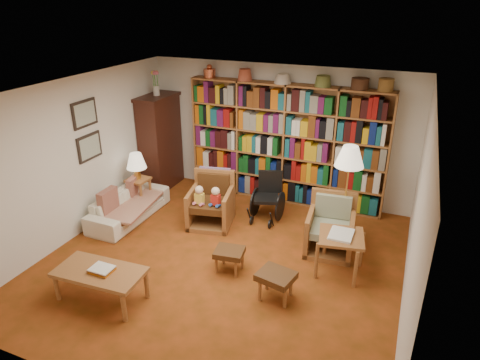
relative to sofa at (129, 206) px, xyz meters
The scene contains 23 objects.
floor 2.14m from the sofa, 15.53° to the right, with size 5.00×5.00×0.00m, color #973D17.
ceiling 3.11m from the sofa, 15.53° to the right, with size 5.00×5.00×0.00m, color white.
wall_back 2.99m from the sofa, 43.28° to the left, with size 5.00×5.00×0.00m, color silver.
wall_front 3.83m from the sofa, 56.26° to the right, with size 5.00×5.00×0.00m, color silver.
wall_left 1.25m from the sofa, 128.30° to the right, with size 5.00×5.00×0.00m, color silver.
wall_right 4.70m from the sofa, ahead, with size 5.00×5.00×0.00m, color silver.
bookshelf 3.00m from the sofa, 38.02° to the left, with size 3.60×0.30×2.42m.
curio_cabinet 1.61m from the sofa, 98.16° to the left, with size 0.50×0.95×2.40m.
framed_pictures 1.48m from the sofa, 147.79° to the right, with size 0.03×0.52×0.97m.
sofa is the anchor object (origin of this frame).
sofa_throw 0.08m from the sofa, ahead, with size 0.69×1.29×0.04m, color beige.
cushion_left 0.43m from the sofa, 110.38° to the left, with size 0.11×0.35×0.35m, color maroon.
cushion_right 0.43m from the sofa, 110.38° to the right, with size 0.13×0.41×0.41m, color maroon.
side_table_lamp 0.50m from the sofa, 102.16° to the left, with size 0.38×0.38×0.55m.
table_lamp 0.80m from the sofa, 102.16° to the left, with size 0.36×0.36×0.48m.
armchair_leather 1.48m from the sofa, 18.01° to the left, with size 0.85×0.87×0.90m.
armchair_sage 3.46m from the sofa, ahead, with size 0.77×0.79×0.87m.
wheelchair 2.42m from the sofa, 23.26° to the left, with size 0.52×0.68×0.85m.
floor_lamp 3.80m from the sofa, ahead, with size 0.43×0.43×1.62m.
side_table_papers 3.69m from the sofa, ahead, with size 0.70×0.70×0.63m.
footstool_a 2.36m from the sofa, 18.24° to the right, with size 0.45×0.39×0.34m.
footstool_b 3.21m from the sofa, 19.23° to the right, with size 0.51×0.46×0.38m.
coffee_table 2.16m from the sofa, 63.02° to the right, with size 1.16×0.63×0.48m.
Camera 1 is at (2.28, -4.79, 3.63)m, focal length 32.00 mm.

